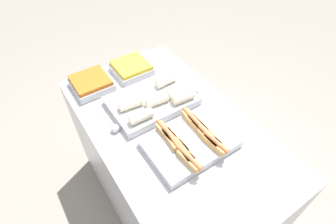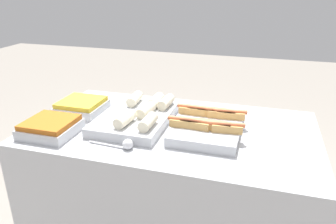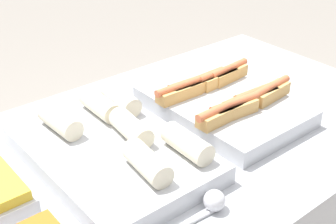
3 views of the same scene
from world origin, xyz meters
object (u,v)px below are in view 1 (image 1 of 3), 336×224
serving_spoon_near (114,127)px  serving_spoon_far (194,89)px  tray_side_back (131,68)px  tray_hotdogs (190,141)px  tray_wraps (153,100)px  tray_side_front (91,83)px

serving_spoon_near → serving_spoon_far: 0.56m
serving_spoon_far → tray_side_back: bearing=-149.6°
serving_spoon_far → tray_hotdogs: bearing=-40.7°
tray_wraps → tray_side_back: (-0.36, 0.04, -0.00)m
tray_side_front → serving_spoon_far: 0.66m
tray_side_front → tray_hotdogs: bearing=18.6°
tray_wraps → tray_side_front: 0.43m
tray_hotdogs → tray_side_front: tray_hotdogs is taller
tray_side_back → serving_spoon_far: size_ratio=1.14×
tray_side_front → serving_spoon_near: size_ratio=1.10×
tray_side_front → tray_wraps: bearing=35.1°
tray_side_front → tray_side_back: (0.00, 0.29, 0.00)m
serving_spoon_far → serving_spoon_near: bearing=-89.7°
tray_wraps → serving_spoon_far: size_ratio=2.35×
tray_hotdogs → tray_side_back: size_ratio=1.88×
tray_side_front → serving_spoon_near: tray_side_front is taller
tray_hotdogs → tray_wraps: 0.37m
tray_side_back → tray_hotdogs: bearing=-3.6°
tray_side_front → serving_spoon_near: bearing=-5.1°
tray_wraps → tray_side_front: tray_wraps is taller
tray_hotdogs → serving_spoon_near: bearing=-139.0°
tray_side_front → tray_side_back: 0.29m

